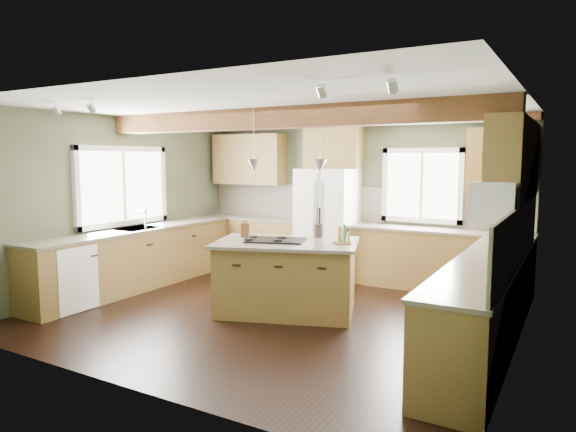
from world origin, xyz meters
The scene contains 37 objects.
floor centered at (0.00, 0.00, 0.00)m, with size 5.60×5.60×0.00m, color black.
ceiling centered at (0.00, 0.00, 2.60)m, with size 5.60×5.60×0.00m, color silver.
wall_back centered at (0.00, 2.50, 1.30)m, with size 5.60×5.60×0.00m, color #3D4631.
wall_left centered at (-2.80, 0.00, 1.30)m, with size 5.00×5.00×0.00m, color #3D4631.
wall_right centered at (2.80, 0.00, 1.30)m, with size 5.00×5.00×0.00m, color #3D4631.
ceiling_beam centered at (0.00, 0.10, 2.47)m, with size 5.55×0.26×0.26m, color #4E2816.
soffit_trim centered at (0.00, 2.40, 2.54)m, with size 5.55×0.20×0.10m, color #4E2816.
backsplash_back centered at (0.00, 2.48, 1.21)m, with size 5.58×0.03×0.58m, color brown.
backsplash_right centered at (2.78, 0.05, 1.21)m, with size 0.03×3.70×0.58m, color brown.
base_cab_back_left centered at (-1.79, 2.20, 0.44)m, with size 2.02×0.60×0.88m, color brown.
counter_back_left centered at (-1.79, 2.20, 0.90)m, with size 2.06×0.64×0.04m, color #4A4336.
base_cab_back_right centered at (1.49, 2.20, 0.44)m, with size 2.62×0.60×0.88m, color brown.
counter_back_right centered at (1.49, 2.20, 0.90)m, with size 2.66×0.64×0.04m, color #4A4336.
base_cab_left centered at (-2.50, 0.05, 0.44)m, with size 0.60×3.70×0.88m, color brown.
counter_left centered at (-2.50, 0.05, 0.90)m, with size 0.64×3.74×0.04m, color #4A4336.
base_cab_right centered at (2.50, 0.05, 0.44)m, with size 0.60×3.70×0.88m, color brown.
counter_right centered at (2.50, 0.05, 0.90)m, with size 0.64×3.74×0.04m, color #4A4336.
upper_cab_back_left centered at (-1.99, 2.33, 1.95)m, with size 1.40×0.35×0.90m, color brown.
upper_cab_over_fridge centered at (-0.30, 2.33, 2.15)m, with size 0.96×0.35×0.70m, color brown.
upper_cab_right centered at (2.62, 0.90, 1.95)m, with size 0.35×2.20×0.90m, color brown.
upper_cab_back_corner centered at (2.30, 2.33, 1.95)m, with size 0.90×0.35×0.90m, color brown.
window_left centered at (-2.78, 0.05, 1.55)m, with size 0.04×1.60×1.05m, color white.
window_back centered at (1.15, 2.48, 1.55)m, with size 1.10×0.04×1.00m, color white.
sink centered at (-2.50, 0.05, 0.91)m, with size 0.50×0.65×0.03m, color #262628.
faucet centered at (-2.32, 0.05, 1.05)m, with size 0.02×0.02×0.28m, color #B2B2B7.
dishwasher centered at (-2.49, -1.25, 0.43)m, with size 0.60×0.60×0.84m, color white.
oven centered at (2.49, -1.25, 0.43)m, with size 0.60×0.72×0.84m, color white.
microwave centered at (2.58, -0.05, 1.55)m, with size 0.40×0.70×0.38m, color white.
pendant_left centered at (-0.31, -0.04, 1.88)m, with size 0.18×0.18×0.16m, color #B2B2B7.
pendant_right centered at (0.48, 0.24, 1.88)m, with size 0.18×0.18×0.16m, color #B2B2B7.
refrigerator centered at (-0.30, 2.12, 0.90)m, with size 0.90×0.74×1.80m, color white.
island centered at (0.08, 0.10, 0.44)m, with size 1.68×1.03×0.88m, color olive.
island_top centered at (0.08, 0.10, 0.90)m, with size 1.79×1.14×0.04m, color #4A4336.
cooktop centered at (-0.05, 0.05, 0.93)m, with size 0.73×0.48×0.02m, color black.
knife_block centered at (-0.57, 0.13, 1.01)m, with size 0.11×0.08×0.19m, color brown.
utensil_crock centered at (0.28, 0.61, 1.01)m, with size 0.13×0.13×0.18m, color #483F3A.
bottle_tray centered at (0.76, 0.30, 1.03)m, with size 0.25×0.25×0.23m, color brown, non-canonical shape.
Camera 1 is at (3.30, -5.48, 1.97)m, focal length 32.00 mm.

